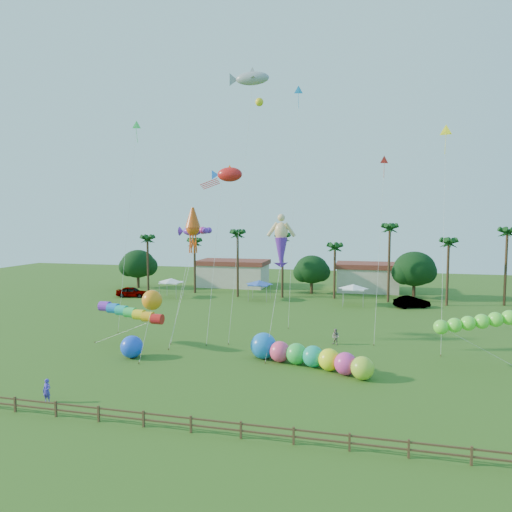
% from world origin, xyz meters
% --- Properties ---
extents(ground, '(160.00, 160.00, 0.00)m').
position_xyz_m(ground, '(0.00, 0.00, 0.00)').
color(ground, '#285116').
rests_on(ground, ground).
extents(tree_line, '(69.46, 8.91, 11.00)m').
position_xyz_m(tree_line, '(3.57, 44.00, 4.28)').
color(tree_line, '#3A2819').
rests_on(tree_line, ground).
extents(buildings_row, '(35.00, 7.00, 4.00)m').
position_xyz_m(buildings_row, '(-3.09, 50.00, 2.00)').
color(buildings_row, beige).
rests_on(buildings_row, ground).
extents(tent_row, '(31.00, 4.00, 0.60)m').
position_xyz_m(tent_row, '(-6.00, 36.33, 2.75)').
color(tent_row, white).
rests_on(tent_row, ground).
extents(fence, '(36.12, 0.12, 1.00)m').
position_xyz_m(fence, '(0.00, -6.00, 0.61)').
color(fence, brown).
rests_on(fence, ground).
extents(car_a, '(5.04, 2.70, 1.63)m').
position_xyz_m(car_a, '(-26.29, 34.92, 0.81)').
color(car_a, '#4C4C54').
rests_on(car_a, ground).
extents(car_b, '(5.14, 3.54, 1.60)m').
position_xyz_m(car_b, '(16.00, 36.17, 0.80)').
color(car_b, '#4C4C54').
rests_on(car_b, ground).
extents(spectator_a, '(0.61, 0.42, 1.63)m').
position_xyz_m(spectator_a, '(-11.03, -4.23, 0.81)').
color(spectator_a, '#4336BE').
rests_on(spectator_a, ground).
extents(spectator_b, '(0.96, 0.89, 1.59)m').
position_xyz_m(spectator_b, '(6.92, 14.67, 0.80)').
color(spectator_b, gray).
rests_on(spectator_b, ground).
extents(caterpillar_inflatable, '(10.96, 5.79, 2.30)m').
position_xyz_m(caterpillar_inflatable, '(4.82, 7.39, 0.97)').
color(caterpillar_inflatable, '#FF4375').
rests_on(caterpillar_inflatable, ground).
extents(blue_ball, '(1.99, 1.99, 1.99)m').
position_xyz_m(blue_ball, '(-10.46, 6.16, 1.00)').
color(blue_ball, blue).
rests_on(blue_ball, ground).
extents(rainbow_tube, '(9.14, 2.73, 3.51)m').
position_xyz_m(rainbow_tube, '(-11.00, 8.71, 3.01)').
color(rainbow_tube, red).
rests_on(rainbow_tube, ground).
extents(green_worm, '(9.64, 2.39, 4.09)m').
position_xyz_m(green_worm, '(15.85, 10.01, 3.37)').
color(green_worm, '#5FF235').
rests_on(green_worm, ground).
extents(orange_ball_kite, '(1.98, 2.94, 6.10)m').
position_xyz_m(orange_ball_kite, '(-8.60, 6.55, 5.21)').
color(orange_ball_kite, orange).
rests_on(orange_ball_kite, ground).
extents(merman_kite, '(2.38, 5.05, 12.37)m').
position_xyz_m(merman_kite, '(2.05, 11.36, 9.99)').
color(merman_kite, '#F1C189').
rests_on(merman_kite, ground).
extents(fish_kite, '(4.15, 6.77, 17.92)m').
position_xyz_m(fish_kite, '(-4.64, 17.22, 17.06)').
color(fish_kite, red).
rests_on(fish_kite, ground).
extents(shark_kite, '(5.11, 7.47, 27.95)m').
position_xyz_m(shark_kite, '(-2.33, 17.98, 27.07)').
color(shark_kite, '#8F959C').
rests_on(shark_kite, ground).
extents(squid_kite, '(2.07, 4.84, 13.58)m').
position_xyz_m(squid_kite, '(-7.24, 13.01, 11.39)').
color(squid_kite, '#DE4C12').
rests_on(squid_kite, ground).
extents(lobster_kite, '(3.83, 5.23, 11.73)m').
position_xyz_m(lobster_kite, '(-8.00, 14.76, 11.05)').
color(lobster_kite, purple).
rests_on(lobster_kite, ground).
extents(delta_kite_red, '(1.28, 4.29, 18.83)m').
position_xyz_m(delta_kite_red, '(11.28, 19.02, 17.84)').
color(delta_kite_red, red).
rests_on(delta_kite_red, ground).
extents(delta_kite_yellow, '(1.33, 5.15, 21.41)m').
position_xyz_m(delta_kite_yellow, '(16.91, 17.79, 20.45)').
color(delta_kite_yellow, '#FFF31A').
rests_on(delta_kite_yellow, ground).
extents(delta_kite_green, '(1.18, 4.90, 23.51)m').
position_xyz_m(delta_kite_green, '(-16.05, 18.26, 22.40)').
color(delta_kite_green, '#37ED63').
rests_on(delta_kite_green, ground).
extents(delta_kite_blue, '(1.20, 4.06, 27.68)m').
position_xyz_m(delta_kite_blue, '(1.72, 23.61, 26.42)').
color(delta_kite_blue, '#1A99EF').
rests_on(delta_kite_blue, ground).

